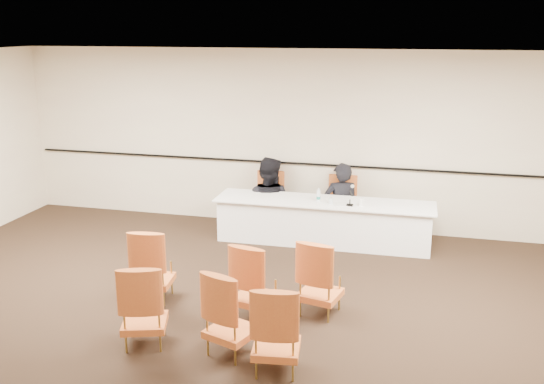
% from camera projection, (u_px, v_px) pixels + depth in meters
% --- Properties ---
extents(floor, '(10.00, 10.00, 0.00)m').
position_uv_depth(floor, '(227.00, 333.00, 6.85)').
color(floor, black).
rests_on(floor, ground).
extents(ceiling, '(10.00, 10.00, 0.00)m').
position_uv_depth(ceiling, '(221.00, 62.00, 6.05)').
color(ceiling, silver).
rests_on(ceiling, ground).
extents(wall_back, '(10.00, 0.04, 3.00)m').
position_uv_depth(wall_back, '(300.00, 140.00, 10.19)').
color(wall_back, beige).
rests_on(wall_back, ground).
extents(wall_rail, '(9.80, 0.04, 0.03)m').
position_uv_depth(wall_rail, '(299.00, 163.00, 10.26)').
color(wall_rail, black).
rests_on(wall_rail, wall_back).
extents(panel_table, '(3.46, 0.85, 0.69)m').
position_uv_depth(panel_table, '(323.00, 222.00, 9.62)').
color(panel_table, white).
rests_on(panel_table, ground).
extents(panelist_main, '(0.68, 0.55, 1.63)m').
position_uv_depth(panelist_main, '(341.00, 211.00, 10.05)').
color(panelist_main, black).
rests_on(panelist_main, ground).
extents(panelist_main_chair, '(0.51, 0.51, 0.95)m').
position_uv_depth(panelist_main_chair, '(341.00, 206.00, 10.03)').
color(panelist_main_chair, '#AD3D1F').
rests_on(panelist_main_chair, ground).
extents(panelist_second, '(0.96, 0.80, 1.78)m').
position_uv_depth(panelist_second, '(268.00, 208.00, 10.34)').
color(panelist_second, black).
rests_on(panelist_second, ground).
extents(panelist_second_chair, '(0.51, 0.51, 0.95)m').
position_uv_depth(panelist_second_chair, '(268.00, 201.00, 10.31)').
color(panelist_second_chair, '#AD3D1F').
rests_on(panelist_second_chair, ground).
extents(papers, '(0.36, 0.31, 0.00)m').
position_uv_depth(papers, '(343.00, 204.00, 9.36)').
color(papers, white).
rests_on(papers, panel_table).
extents(microphone, '(0.12, 0.22, 0.30)m').
position_uv_depth(microphone, '(350.00, 196.00, 9.24)').
color(microphone, black).
rests_on(microphone, panel_table).
extents(water_bottle, '(0.08, 0.08, 0.21)m').
position_uv_depth(water_bottle, '(318.00, 195.00, 9.48)').
color(water_bottle, '#167D71').
rests_on(water_bottle, panel_table).
extents(drinking_glass, '(0.08, 0.08, 0.10)m').
position_uv_depth(drinking_glass, '(331.00, 201.00, 9.35)').
color(drinking_glass, silver).
rests_on(drinking_glass, panel_table).
extents(coffee_cup, '(0.10, 0.10, 0.12)m').
position_uv_depth(coffee_cup, '(361.00, 202.00, 9.24)').
color(coffee_cup, white).
rests_on(coffee_cup, panel_table).
extents(aud_chair_front_left, '(0.56, 0.56, 0.95)m').
position_uv_depth(aud_chair_front_left, '(153.00, 264.00, 7.58)').
color(aud_chair_front_left, '#AD3D1F').
rests_on(aud_chair_front_left, ground).
extents(aud_chair_front_mid, '(0.60, 0.60, 0.95)m').
position_uv_depth(aud_chair_front_mid, '(255.00, 280.00, 7.09)').
color(aud_chair_front_mid, '#AD3D1F').
rests_on(aud_chair_front_mid, ground).
extents(aud_chair_front_right, '(0.60, 0.60, 0.95)m').
position_uv_depth(aud_chair_front_right, '(320.00, 277.00, 7.19)').
color(aud_chair_front_right, '#AD3D1F').
rests_on(aud_chair_front_right, ground).
extents(aud_chair_back_left, '(0.63, 0.63, 0.95)m').
position_uv_depth(aud_chair_back_left, '(144.00, 304.00, 6.49)').
color(aud_chair_back_left, '#AD3D1F').
rests_on(aud_chair_back_left, ground).
extents(aud_chair_back_mid, '(0.64, 0.64, 0.95)m').
position_uv_depth(aud_chair_back_mid, '(231.00, 312.00, 6.30)').
color(aud_chair_back_mid, '#AD3D1F').
rests_on(aud_chair_back_mid, ground).
extents(aud_chair_back_right, '(0.56, 0.56, 0.95)m').
position_uv_depth(aud_chair_back_right, '(276.00, 328.00, 5.98)').
color(aud_chair_back_right, '#AD3D1F').
rests_on(aud_chair_back_right, ground).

